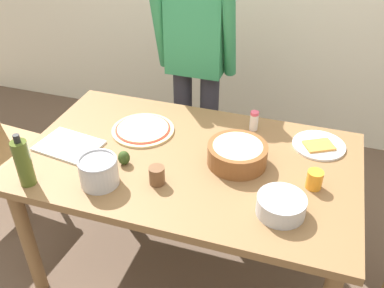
# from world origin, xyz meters

# --- Properties ---
(ground) EXTENTS (8.00, 8.00, 0.00)m
(ground) POSITION_xyz_m (0.00, 0.00, 0.00)
(ground) COLOR brown
(dining_table) EXTENTS (1.60, 0.96, 0.76)m
(dining_table) POSITION_xyz_m (0.00, 0.00, 0.67)
(dining_table) COLOR brown
(dining_table) RESTS_ON ground
(person_cook) EXTENTS (0.49, 0.25, 1.62)m
(person_cook) POSITION_xyz_m (-0.20, 0.76, 0.94)
(person_cook) COLOR #2D2D38
(person_cook) RESTS_ON ground
(pizza_raw_on_board) EXTENTS (0.33, 0.33, 0.02)m
(pizza_raw_on_board) POSITION_xyz_m (-0.30, 0.15, 0.77)
(pizza_raw_on_board) COLOR beige
(pizza_raw_on_board) RESTS_ON dining_table
(plate_with_slice) EXTENTS (0.26, 0.26, 0.02)m
(plate_with_slice) POSITION_xyz_m (0.58, 0.29, 0.77)
(plate_with_slice) COLOR white
(plate_with_slice) RESTS_ON dining_table
(popcorn_bowl) EXTENTS (0.28, 0.28, 0.11)m
(popcorn_bowl) POSITION_xyz_m (0.23, 0.03, 0.82)
(popcorn_bowl) COLOR brown
(popcorn_bowl) RESTS_ON dining_table
(mixing_bowl_steel) EXTENTS (0.20, 0.20, 0.08)m
(mixing_bowl_steel) POSITION_xyz_m (0.47, -0.24, 0.80)
(mixing_bowl_steel) COLOR #B7B7BC
(mixing_bowl_steel) RESTS_ON dining_table
(olive_oil_bottle) EXTENTS (0.07, 0.07, 0.26)m
(olive_oil_bottle) POSITION_xyz_m (-0.62, -0.39, 0.87)
(olive_oil_bottle) COLOR #47561E
(olive_oil_bottle) RESTS_ON dining_table
(steel_pot) EXTENTS (0.17, 0.17, 0.13)m
(steel_pot) POSITION_xyz_m (-0.32, -0.30, 0.83)
(steel_pot) COLOR #B7B7BC
(steel_pot) RESTS_ON dining_table
(cup_orange) EXTENTS (0.07, 0.07, 0.08)m
(cup_orange) POSITION_xyz_m (0.59, -0.03, 0.80)
(cup_orange) COLOR orange
(cup_orange) RESTS_ON dining_table
(cup_small_brown) EXTENTS (0.07, 0.07, 0.08)m
(cup_small_brown) POSITION_xyz_m (-0.08, -0.22, 0.80)
(cup_small_brown) COLOR brown
(cup_small_brown) RESTS_ON dining_table
(salt_shaker) EXTENTS (0.04, 0.04, 0.11)m
(salt_shaker) POSITION_xyz_m (0.24, 0.35, 0.81)
(salt_shaker) COLOR white
(salt_shaker) RESTS_ON dining_table
(cutting_board_white) EXTENTS (0.33, 0.26, 0.01)m
(cutting_board_white) POSITION_xyz_m (-0.60, -0.09, 0.77)
(cutting_board_white) COLOR white
(cutting_board_white) RESTS_ON dining_table
(avocado) EXTENTS (0.06, 0.06, 0.07)m
(avocado) POSITION_xyz_m (-0.27, -0.13, 0.80)
(avocado) COLOR #2D4219
(avocado) RESTS_ON dining_table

